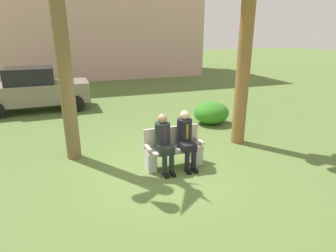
% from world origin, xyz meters
% --- Properties ---
extents(ground_plane, '(80.00, 80.00, 0.00)m').
position_xyz_m(ground_plane, '(0.00, 0.00, 0.00)').
color(ground_plane, '#536D33').
extents(park_bench, '(1.31, 0.44, 0.90)m').
position_xyz_m(park_bench, '(0.26, 0.20, 0.39)').
color(park_bench, '#B7AD9E').
rests_on(park_bench, ground).
extents(seated_man_left, '(0.34, 0.72, 1.27)m').
position_xyz_m(seated_man_left, '(-0.01, 0.08, 0.71)').
color(seated_man_left, '#1E2823').
rests_on(seated_man_left, ground).
extents(seated_man_right, '(0.34, 0.72, 1.30)m').
position_xyz_m(seated_man_right, '(0.52, 0.08, 0.73)').
color(seated_man_right, black).
rests_on(seated_man_right, ground).
extents(palm_tree_tall, '(1.39, 1.43, 5.10)m').
position_xyz_m(palm_tree_tall, '(2.49, 0.99, 3.44)').
color(palm_tree_tall, brown).
rests_on(palm_tree_tall, ground).
extents(shrub_near_bench, '(1.18, 1.08, 0.74)m').
position_xyz_m(shrub_near_bench, '(2.57, 2.74, 0.37)').
color(shrub_near_bench, '#317B1F').
rests_on(shrub_near_bench, ground).
extents(parked_car_near, '(3.94, 1.79, 1.68)m').
position_xyz_m(parked_car_near, '(-3.12, 6.49, 0.84)').
color(parked_car_near, slate).
rests_on(parked_car_near, ground).
extents(building_backdrop, '(15.09, 7.44, 9.58)m').
position_xyz_m(building_backdrop, '(-0.09, 16.29, 4.82)').
color(building_backdrop, '#CDA396').
rests_on(building_backdrop, ground).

